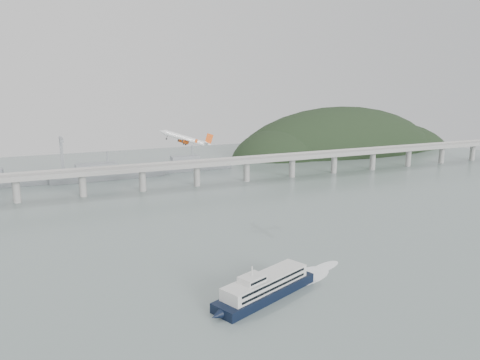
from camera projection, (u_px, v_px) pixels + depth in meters
name	position (u px, v px, depth m)	size (l,w,h in m)	color
ground	(282.00, 268.00, 243.24)	(900.00, 900.00, 0.00)	slate
bridge	(174.00, 169.00, 418.28)	(800.00, 22.00, 23.90)	#969693
headland	(347.00, 163.00, 655.90)	(365.00, 155.00, 156.00)	black
ferry	(265.00, 287.00, 210.32)	(86.96, 42.77, 17.28)	black
airliner	(186.00, 139.00, 297.85)	(35.96, 32.44, 14.05)	white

